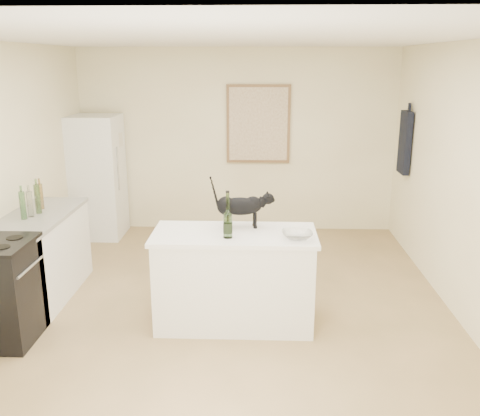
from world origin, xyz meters
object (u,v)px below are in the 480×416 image
object	(u,v)px
wine_bottle	(228,217)
glass_bowl	(297,235)
black_cat	(240,208)
fridge	(97,177)

from	to	relation	value
wine_bottle	glass_bowl	xyz separation A→B (m)	(0.61, -0.01, -0.15)
black_cat	glass_bowl	bearing A→B (deg)	-38.46
black_cat	glass_bowl	size ratio (longest dim) A/B	1.96
black_cat	glass_bowl	world-z (taller)	black_cat
fridge	wine_bottle	size ratio (longest dim) A/B	4.53
fridge	glass_bowl	distance (m)	3.76
fridge	glass_bowl	xyz separation A→B (m)	(2.61, -2.70, 0.08)
glass_bowl	wine_bottle	bearing A→B (deg)	178.99
fridge	wine_bottle	world-z (taller)	fridge
fridge	glass_bowl	bearing A→B (deg)	-45.97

